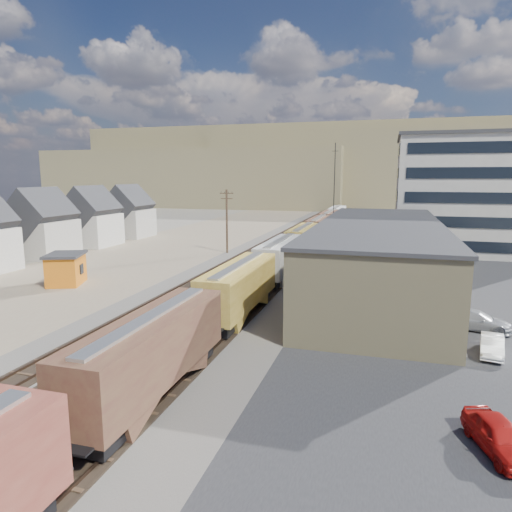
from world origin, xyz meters
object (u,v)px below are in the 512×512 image
(utility_pole_north, at_px, (227,220))
(parked_car_white, at_px, (492,346))
(parked_car_silver, at_px, (476,320))
(freight_train, at_px, (293,247))
(parked_car_blue, at_px, (447,251))
(maintenance_shed, at_px, (66,269))
(parked_car_red, at_px, (499,437))

(utility_pole_north, height_order, parked_car_white, utility_pole_north)
(utility_pole_north, bearing_deg, parked_car_silver, -42.78)
(freight_train, height_order, parked_car_blue, freight_train)
(freight_train, height_order, parked_car_silver, freight_train)
(maintenance_shed, relative_size, parked_car_blue, 0.97)
(freight_train, height_order, maintenance_shed, freight_train)
(freight_train, relative_size, parked_car_white, 29.52)
(maintenance_shed, bearing_deg, utility_pole_north, 67.80)
(freight_train, distance_m, parked_car_silver, 28.21)
(freight_train, height_order, utility_pole_north, utility_pole_north)
(maintenance_shed, relative_size, parked_car_red, 1.34)
(freight_train, distance_m, parked_car_white, 32.44)
(parked_car_blue, bearing_deg, utility_pole_north, 136.10)
(maintenance_shed, bearing_deg, parked_car_silver, -5.48)
(freight_train, relative_size, utility_pole_north, 11.97)
(freight_train, relative_size, parked_car_silver, 22.32)
(freight_train, relative_size, maintenance_shed, 20.40)
(freight_train, distance_m, parked_car_red, 41.97)
(utility_pole_north, bearing_deg, maintenance_shed, -112.20)
(maintenance_shed, xyz_separation_m, parked_car_white, (41.71, -9.32, -1.15))
(maintenance_shed, bearing_deg, parked_car_white, -12.60)
(utility_pole_north, relative_size, maintenance_shed, 1.70)
(parked_car_blue, bearing_deg, freight_train, 160.35)
(maintenance_shed, xyz_separation_m, parked_car_blue, (43.35, 31.74, -0.98))
(utility_pole_north, height_order, parked_car_silver, utility_pole_north)
(parked_car_red, height_order, parked_car_silver, parked_car_silver)
(parked_car_red, distance_m, parked_car_silver, 17.62)
(utility_pole_north, bearing_deg, parked_car_white, -47.46)
(parked_car_red, bearing_deg, freight_train, 96.45)
(parked_car_blue, bearing_deg, maintenance_shed, 160.83)
(parked_car_silver, bearing_deg, utility_pole_north, 59.65)
(freight_train, xyz_separation_m, parked_car_red, (17.16, -38.25, -2.05))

